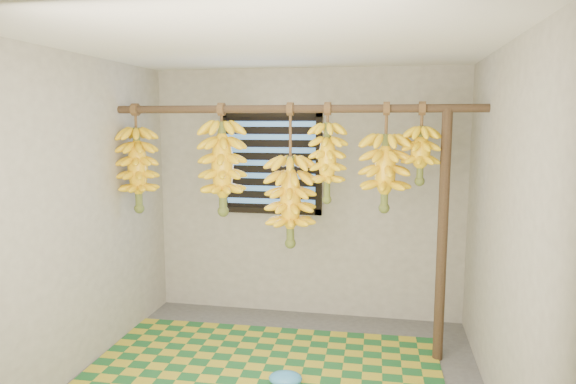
% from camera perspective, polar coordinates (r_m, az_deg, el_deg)
% --- Properties ---
extents(ceiling, '(3.00, 3.00, 0.01)m').
position_cam_1_polar(ceiling, '(3.50, -1.79, 16.12)').
color(ceiling, silver).
rests_on(ceiling, wall_back).
extents(wall_back, '(3.00, 0.01, 2.40)m').
position_cam_1_polar(wall_back, '(4.99, 2.09, -0.22)').
color(wall_back, gray).
rests_on(wall_back, floor).
extents(wall_left, '(0.01, 3.00, 2.40)m').
position_cam_1_polar(wall_left, '(4.13, -22.57, -2.55)').
color(wall_left, gray).
rests_on(wall_left, floor).
extents(wall_right, '(0.01, 3.00, 2.40)m').
position_cam_1_polar(wall_right, '(3.53, 22.97, -4.27)').
color(wall_right, gray).
rests_on(wall_right, floor).
extents(window, '(1.00, 0.04, 1.00)m').
position_cam_1_polar(window, '(4.99, -1.92, 3.25)').
color(window, black).
rests_on(window, wall_back).
extents(hanging_pole, '(3.00, 0.06, 0.06)m').
position_cam_1_polar(hanging_pole, '(4.15, 0.40, 9.22)').
color(hanging_pole, '#46321F').
rests_on(hanging_pole, wall_left).
extents(support_post, '(0.08, 0.08, 2.00)m').
position_cam_1_polar(support_post, '(4.20, 16.77, -4.89)').
color(support_post, '#46321F').
rests_on(support_post, floor).
extents(plastic_bag, '(0.26, 0.20, 0.10)m').
position_cam_1_polar(plastic_bag, '(3.94, -0.28, -20.01)').
color(plastic_bag, '#3281BD').
rests_on(plastic_bag, woven_mat).
extents(banana_bunch_a, '(0.32, 0.32, 0.92)m').
position_cam_1_polar(banana_bunch_a, '(4.61, -16.35, 2.42)').
color(banana_bunch_a, brown).
rests_on(banana_bunch_a, hanging_pole).
extents(banana_bunch_b, '(0.36, 0.36, 0.92)m').
position_cam_1_polar(banana_bunch_b, '(4.31, -7.30, 2.66)').
color(banana_bunch_b, brown).
rests_on(banana_bunch_b, hanging_pole).
extents(banana_bunch_c, '(0.39, 0.39, 1.17)m').
position_cam_1_polar(banana_bunch_c, '(4.20, 0.26, -1.03)').
color(banana_bunch_c, brown).
rests_on(banana_bunch_c, hanging_pole).
extents(banana_bunch_d, '(0.29, 0.29, 0.79)m').
position_cam_1_polar(banana_bunch_d, '(4.12, 4.38, 3.29)').
color(banana_bunch_d, brown).
rests_on(banana_bunch_d, hanging_pole).
extents(banana_bunch_e, '(0.38, 0.38, 0.85)m').
position_cam_1_polar(banana_bunch_e, '(4.09, 10.72, 2.14)').
color(banana_bunch_e, brown).
rests_on(banana_bunch_e, hanging_pole).
extents(banana_bunch_f, '(0.28, 0.28, 0.63)m').
position_cam_1_polar(banana_bunch_f, '(4.09, 14.51, 4.02)').
color(banana_bunch_f, brown).
rests_on(banana_bunch_f, hanging_pole).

